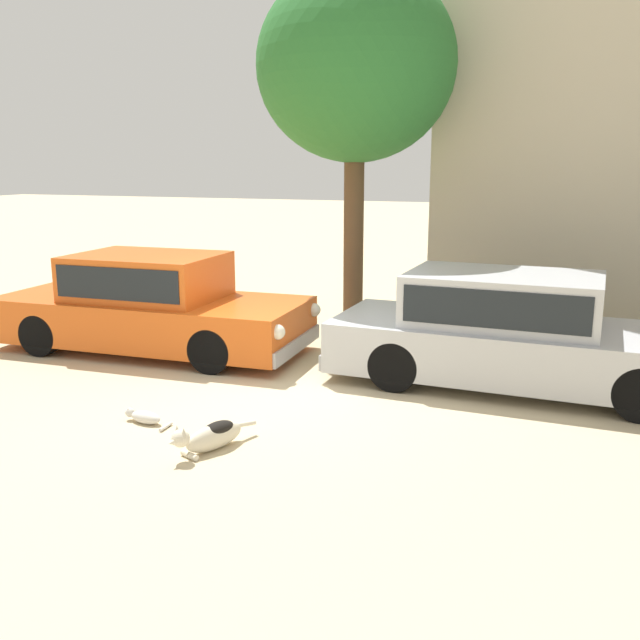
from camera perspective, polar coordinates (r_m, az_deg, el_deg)
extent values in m
plane|color=#CCB78E|center=(8.61, -4.31, -5.82)|extent=(80.00, 80.00, 0.00)
cube|color=#D15619|center=(10.64, -13.46, 0.09)|extent=(4.58, 1.90, 0.64)
cube|color=#D15619|center=(10.55, -13.85, 3.49)|extent=(2.12, 1.59, 0.64)
cube|color=black|center=(10.55, -13.85, 3.54)|extent=(1.96, 1.61, 0.45)
cube|color=#999BA0|center=(9.72, -2.04, -2.02)|extent=(0.16, 1.76, 0.20)
cube|color=#999BA0|center=(12.01, -22.58, -0.13)|extent=(0.16, 1.76, 0.20)
sphere|color=silver|center=(10.29, -0.50, 0.83)|extent=(0.20, 0.20, 0.20)
sphere|color=silver|center=(8.97, -3.47, -0.98)|extent=(0.20, 0.20, 0.20)
cube|color=red|center=(12.52, -20.42, 2.26)|extent=(0.04, 0.18, 0.18)
cylinder|color=black|center=(10.75, -4.99, -0.37)|extent=(0.61, 0.21, 0.61)
cylinder|color=black|center=(9.35, -8.85, -2.49)|extent=(0.61, 0.21, 0.61)
cylinder|color=black|center=(12.07, -16.95, 0.57)|extent=(0.61, 0.21, 0.61)
cylinder|color=black|center=(10.84, -21.77, -1.14)|extent=(0.61, 0.21, 0.61)
cube|color=#B2B5BA|center=(9.03, 15.87, -2.33)|extent=(4.66, 1.95, 0.63)
cube|color=#B2B5BA|center=(8.92, 14.65, 1.70)|extent=(2.36, 1.61, 0.63)
cube|color=black|center=(8.92, 14.65, 1.76)|extent=(2.17, 1.62, 0.44)
cube|color=#999BA0|center=(9.58, 2.16, -2.24)|extent=(0.19, 1.73, 0.20)
cube|color=red|center=(10.19, 3.64, 0.75)|extent=(0.05, 0.18, 0.18)
cube|color=red|center=(8.80, 0.49, -1.17)|extent=(0.05, 0.18, 0.18)
cylinder|color=black|center=(9.80, 24.36, -2.76)|extent=(0.63, 0.23, 0.62)
cylinder|color=black|center=(10.04, 8.52, -1.38)|extent=(0.63, 0.23, 0.62)
cylinder|color=black|center=(8.58, 6.03, -3.75)|extent=(0.63, 0.23, 0.62)
cylinder|color=beige|center=(6.82, -10.25, -10.88)|extent=(0.12, 0.09, 0.06)
cylinder|color=beige|center=(6.90, -10.82, -10.61)|extent=(0.12, 0.09, 0.06)
ellipsoid|color=beige|center=(6.99, -8.59, -9.36)|extent=(0.43, 0.68, 0.25)
ellipsoid|color=black|center=(6.99, -8.29, -8.72)|extent=(0.31, 0.41, 0.14)
sphere|color=beige|center=(6.74, -11.25, -9.41)|extent=(0.17, 0.17, 0.17)
cone|color=beige|center=(6.69, -11.87, -9.70)|extent=(0.12, 0.12, 0.09)
cone|color=beige|center=(6.67, -11.01, -8.92)|extent=(0.08, 0.08, 0.08)
cone|color=beige|center=(6.75, -11.54, -8.68)|extent=(0.08, 0.08, 0.08)
cylinder|color=beige|center=(7.23, -6.02, -8.38)|extent=(0.14, 0.24, 0.08)
ellipsoid|color=beige|center=(7.80, -13.96, -7.68)|extent=(0.39, 0.21, 0.13)
sphere|color=beige|center=(7.93, -15.17, -7.25)|extent=(0.10, 0.10, 0.10)
cone|color=beige|center=(7.90, -15.32, -7.02)|extent=(0.04, 0.04, 0.04)
cone|color=beige|center=(7.94, -15.07, -6.91)|extent=(0.04, 0.04, 0.04)
cylinder|color=beige|center=(7.62, -12.41, -8.45)|extent=(0.04, 0.22, 0.04)
cylinder|color=brown|center=(11.06, 2.74, 6.36)|extent=(0.31, 0.31, 3.01)
ellipsoid|color=#286B2D|center=(11.08, 2.89, 20.01)|extent=(3.00, 2.70, 2.85)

